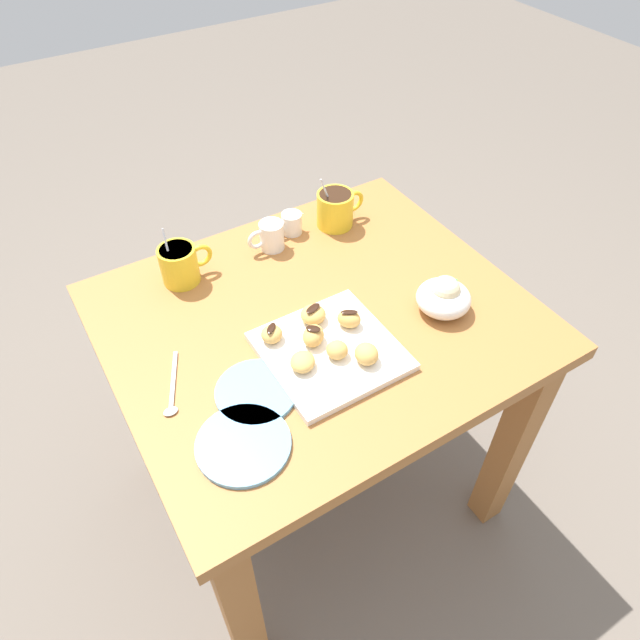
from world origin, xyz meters
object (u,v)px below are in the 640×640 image
object	(u,v)px
saucer_sky_right	(243,444)
beignet_0	(349,319)
dining_table	(318,361)
saucer_sky_left	(256,392)
chocolate_sauce_pitcher	(291,222)
pastry_plate_square	(330,351)
beignet_4	(313,315)
beignet_6	(303,362)
beignet_2	(367,354)
beignet_3	(313,336)
beignet_1	(337,350)
beignet_5	(272,334)
ice_cream_bowl	(444,297)
coffee_mug_yellow_left	(180,263)
coffee_mug_yellow_right	(336,208)
cream_pitcher_white	(271,235)

from	to	relation	value
saucer_sky_right	beignet_0	xyz separation A→B (m)	(0.32, 0.14, 0.03)
dining_table	saucer_sky_left	world-z (taller)	saucer_sky_left
chocolate_sauce_pitcher	saucer_sky_left	size ratio (longest dim) A/B	0.58
saucer_sky_left	beignet_0	distance (m)	0.25
dining_table	pastry_plate_square	size ratio (longest dim) A/B	3.45
beignet_4	beignet_6	size ratio (longest dim) A/B	0.99
beignet_2	beignet_4	world-z (taller)	beignet_2
beignet_3	pastry_plate_square	bearing A→B (deg)	-58.53
beignet_1	beignet_5	bearing A→B (deg)	129.91
pastry_plate_square	ice_cream_bowl	distance (m)	0.28
coffee_mug_yellow_left	beignet_1	bearing A→B (deg)	-66.67
coffee_mug_yellow_right	beignet_2	size ratio (longest dim) A/B	2.66
dining_table	beignet_3	world-z (taller)	beignet_3
beignet_4	beignet_5	bearing A→B (deg)	-178.19
beignet_0	beignet_3	world-z (taller)	beignet_3
dining_table	chocolate_sauce_pitcher	size ratio (longest dim) A/B	9.78
dining_table	beignet_3	bearing A→B (deg)	-127.01
dining_table	beignet_1	distance (m)	0.23
ice_cream_bowl	pastry_plate_square	bearing A→B (deg)	176.41
saucer_sky_right	chocolate_sauce_pitcher	bearing A→B (deg)	52.84
coffee_mug_yellow_right	saucer_sky_right	world-z (taller)	coffee_mug_yellow_right
dining_table	cream_pitcher_white	world-z (taller)	cream_pitcher_white
pastry_plate_square	ice_cream_bowl	xyz separation A→B (m)	(0.28, -0.02, 0.03)
dining_table	ice_cream_bowl	xyz separation A→B (m)	(0.24, -0.13, 0.19)
dining_table	saucer_sky_left	xyz separation A→B (m)	(-0.21, -0.12, 0.16)
cream_pitcher_white	beignet_0	size ratio (longest dim) A/B	2.06
saucer_sky_left	chocolate_sauce_pitcher	bearing A→B (deg)	53.03
saucer_sky_left	pastry_plate_square	bearing A→B (deg)	3.99
cream_pitcher_white	beignet_2	xyz separation A→B (m)	(-0.02, -0.44, -0.00)
ice_cream_bowl	saucer_sky_left	world-z (taller)	ice_cream_bowl
dining_table	pastry_plate_square	distance (m)	0.20
pastry_plate_square	beignet_4	distance (m)	0.09
beignet_2	beignet_5	xyz separation A→B (m)	(-0.13, 0.15, -0.00)
chocolate_sauce_pitcher	beignet_2	bearing A→B (deg)	-101.14
cream_pitcher_white	ice_cream_bowl	world-z (taller)	ice_cream_bowl
coffee_mug_yellow_right	saucer_sky_left	world-z (taller)	coffee_mug_yellow_right
saucer_sky_right	beignet_3	world-z (taller)	beignet_3
beignet_5	beignet_3	bearing A→B (deg)	-36.67
ice_cream_bowl	beignet_5	world-z (taller)	ice_cream_bowl
coffee_mug_yellow_right	beignet_6	distance (m)	0.51
saucer_sky_left	beignet_3	bearing A→B (deg)	16.12
dining_table	coffee_mug_yellow_left	xyz separation A→B (m)	(-0.21, 0.26, 0.20)
pastry_plate_square	coffee_mug_yellow_right	bearing A→B (deg)	56.09
beignet_4	beignet_6	world-z (taller)	beignet_4
ice_cream_bowl	beignet_5	bearing A→B (deg)	164.62
coffee_mug_yellow_right	beignet_5	bearing A→B (deg)	-139.54
beignet_1	beignet_2	xyz separation A→B (m)	(0.04, -0.04, 0.00)
saucer_sky_right	beignet_4	xyz separation A→B (m)	(0.26, 0.19, 0.03)
coffee_mug_yellow_left	beignet_0	world-z (taller)	coffee_mug_yellow_left
cream_pitcher_white	saucer_sky_left	world-z (taller)	cream_pitcher_white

